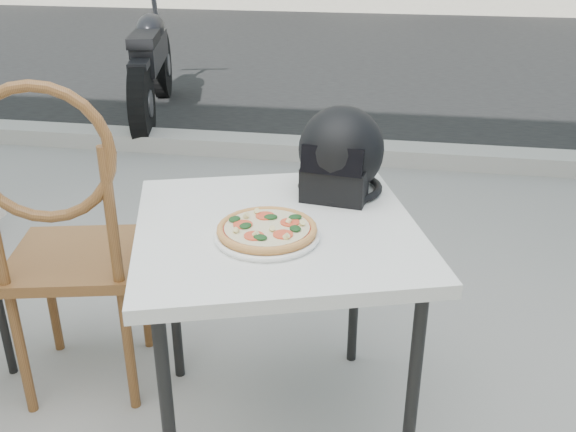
% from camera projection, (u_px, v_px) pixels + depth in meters
% --- Properties ---
extents(street_asphalt, '(30.00, 8.00, 0.00)m').
position_uv_depth(street_asphalt, '(352.00, 54.00, 8.25)').
color(street_asphalt, black).
rests_on(street_asphalt, ground).
extents(curb, '(30.00, 0.25, 0.12)m').
position_uv_depth(curb, '(306.00, 149.00, 4.65)').
color(curb, '#A6A39B').
rests_on(curb, ground).
extents(cafe_table_main, '(1.02, 1.02, 0.77)m').
position_uv_depth(cafe_table_main, '(277.00, 245.00, 1.89)').
color(cafe_table_main, white).
rests_on(cafe_table_main, ground).
extents(plate, '(0.35, 0.35, 0.02)m').
position_uv_depth(plate, '(267.00, 236.00, 1.77)').
color(plate, white).
rests_on(plate, cafe_table_main).
extents(pizza, '(0.36, 0.36, 0.03)m').
position_uv_depth(pizza, '(267.00, 229.00, 1.76)').
color(pizza, '#D1914C').
rests_on(pizza, plate).
extents(helmet, '(0.31, 0.32, 0.28)m').
position_uv_depth(helmet, '(340.00, 155.00, 2.03)').
color(helmet, black).
rests_on(helmet, cafe_table_main).
extents(cafe_chair_main, '(0.54, 0.54, 1.17)m').
position_uv_depth(cafe_chair_main, '(65.00, 231.00, 2.08)').
color(cafe_chair_main, brown).
rests_on(cafe_chair_main, ground).
extents(motorcycle, '(0.70, 2.02, 1.02)m').
position_uv_depth(motorcycle, '(152.00, 65.00, 5.43)').
color(motorcycle, black).
rests_on(motorcycle, street_asphalt).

